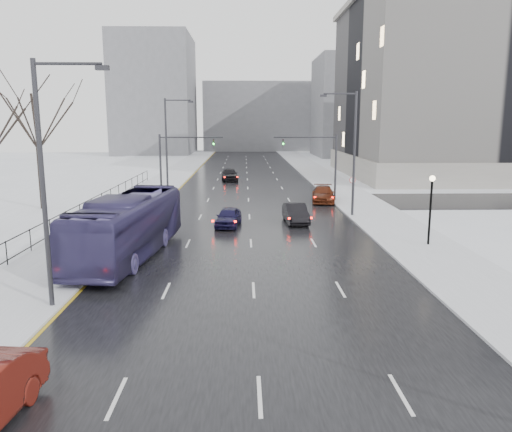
{
  "coord_description": "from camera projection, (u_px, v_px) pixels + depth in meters",
  "views": [
    {
      "loc": [
        -0.4,
        0.17,
        7.61
      ],
      "look_at": [
        0.24,
        27.29,
        2.5
      ],
      "focal_mm": 35.0,
      "sensor_mm": 36.0,
      "label": 1
    }
  ],
  "objects": [
    {
      "name": "road",
      "position": [
        248.0,
        186.0,
        60.19
      ],
      "size": [
        16.0,
        150.0,
        0.04
      ],
      "primitive_type": "cube",
      "color": "black",
      "rests_on": "ground"
    },
    {
      "name": "cross_road",
      "position": [
        249.0,
        202.0,
        48.4
      ],
      "size": [
        130.0,
        10.0,
        0.04
      ],
      "primitive_type": "cube",
      "color": "black",
      "rests_on": "ground"
    },
    {
      "name": "sidewalk_left",
      "position": [
        160.0,
        186.0,
        59.94
      ],
      "size": [
        5.0,
        150.0,
        0.16
      ],
      "primitive_type": "cube",
      "color": "silver",
      "rests_on": "ground"
    },
    {
      "name": "sidewalk_right",
      "position": [
        334.0,
        185.0,
        60.42
      ],
      "size": [
        5.0,
        150.0,
        0.16
      ],
      "primitive_type": "cube",
      "color": "silver",
      "rests_on": "ground"
    },
    {
      "name": "park_strip",
      "position": [
        81.0,
        186.0,
        59.72
      ],
      "size": [
        14.0,
        150.0,
        0.12
      ],
      "primitive_type": "cube",
      "color": "white",
      "rests_on": "ground"
    },
    {
      "name": "tree_park_e",
      "position": [
        43.0,
        210.0,
        44.05
      ],
      "size": [
        9.45,
        9.45,
        13.5
      ],
      "primitive_type": null,
      "color": "black",
      "rests_on": "ground"
    },
    {
      "name": "iron_fence",
      "position": [
        37.0,
        234.0,
        30.25
      ],
      "size": [
        0.06,
        70.0,
        1.3
      ],
      "color": "black",
      "rests_on": "sidewalk_left"
    },
    {
      "name": "streetlight_r_mid",
      "position": [
        352.0,
        148.0,
        39.7
      ],
      "size": [
        2.95,
        0.25,
        10.0
      ],
      "color": "#2D2D33",
      "rests_on": "ground"
    },
    {
      "name": "streetlight_l_near",
      "position": [
        48.0,
        174.0,
        19.67
      ],
      "size": [
        2.95,
        0.25,
        10.0
      ],
      "color": "#2D2D33",
      "rests_on": "ground"
    },
    {
      "name": "streetlight_l_far",
      "position": [
        169.0,
        142.0,
        51.11
      ],
      "size": [
        2.95,
        0.25,
        10.0
      ],
      "color": "#2D2D33",
      "rests_on": "ground"
    },
    {
      "name": "lamppost_r_mid",
      "position": [
        431.0,
        200.0,
        30.43
      ],
      "size": [
        0.36,
        0.36,
        4.28
      ],
      "color": "black",
      "rests_on": "sidewalk_right"
    },
    {
      "name": "mast_signal_right",
      "position": [
        325.0,
        159.0,
        47.81
      ],
      "size": [
        6.1,
        0.33,
        6.5
      ],
      "color": "#2D2D33",
      "rests_on": "ground"
    },
    {
      "name": "mast_signal_left",
      "position": [
        172.0,
        160.0,
        47.47
      ],
      "size": [
        6.1,
        0.33,
        6.5
      ],
      "color": "#2D2D33",
      "rests_on": "ground"
    },
    {
      "name": "no_uturn_sign",
      "position": [
        352.0,
        183.0,
        44.26
      ],
      "size": [
        0.6,
        0.06,
        2.7
      ],
      "color": "#2D2D33",
      "rests_on": "sidewalk_right"
    },
    {
      "name": "civic_building",
      "position": [
        493.0,
        96.0,
        70.72
      ],
      "size": [
        41.0,
        31.0,
        24.8
      ],
      "color": "gray",
      "rests_on": "ground"
    },
    {
      "name": "bldg_far_right",
      "position": [
        369.0,
        107.0,
        112.84
      ],
      "size": [
        24.0,
        20.0,
        22.0
      ],
      "primitive_type": "cube",
      "color": "slate",
      "rests_on": "ground"
    },
    {
      "name": "bldg_far_left",
      "position": [
        155.0,
        95.0,
        120.95
      ],
      "size": [
        18.0,
        22.0,
        28.0
      ],
      "primitive_type": "cube",
      "color": "slate",
      "rests_on": "ground"
    },
    {
      "name": "bldg_far_center",
      "position": [
        260.0,
        117.0,
        137.21
      ],
      "size": [
        30.0,
        18.0,
        18.0
      ],
      "primitive_type": "cube",
      "color": "slate",
      "rests_on": "ground"
    },
    {
      "name": "bus",
      "position": [
        128.0,
        226.0,
        28.27
      ],
      "size": [
        4.38,
        13.02,
        3.56
      ],
      "primitive_type": "imported",
      "rotation": [
        0.0,
        0.0,
        -0.11
      ],
      "color": "#393261",
      "rests_on": "road"
    },
    {
      "name": "sedan_center_near",
      "position": [
        228.0,
        217.0,
        36.78
      ],
      "size": [
        2.13,
        4.23,
        1.38
      ],
      "primitive_type": "imported",
      "rotation": [
        0.0,
        0.0,
        -0.13
      ],
      "color": "#141135",
      "rests_on": "road"
    },
    {
      "name": "sedan_right_near",
      "position": [
        296.0,
        213.0,
        38.0
      ],
      "size": [
        1.82,
        4.54,
        1.47
      ],
      "primitive_type": "imported",
      "rotation": [
        0.0,
        0.0,
        0.06
      ],
      "color": "black",
      "rests_on": "road"
    },
    {
      "name": "sedan_right_far",
      "position": [
        323.0,
        194.0,
        48.02
      ],
      "size": [
        2.76,
        5.41,
        1.5
      ],
      "primitive_type": "imported",
      "rotation": [
        0.0,
        0.0,
        -0.13
      ],
      "color": "#541F0E",
      "rests_on": "road"
    },
    {
      "name": "sedan_center_far",
      "position": [
        230.0,
        174.0,
        65.34
      ],
      "size": [
        2.46,
        5.09,
        1.68
      ],
      "primitive_type": "imported",
      "rotation": [
        0.0,
        0.0,
        0.1
      ],
      "color": "black",
      "rests_on": "road"
    }
  ]
}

